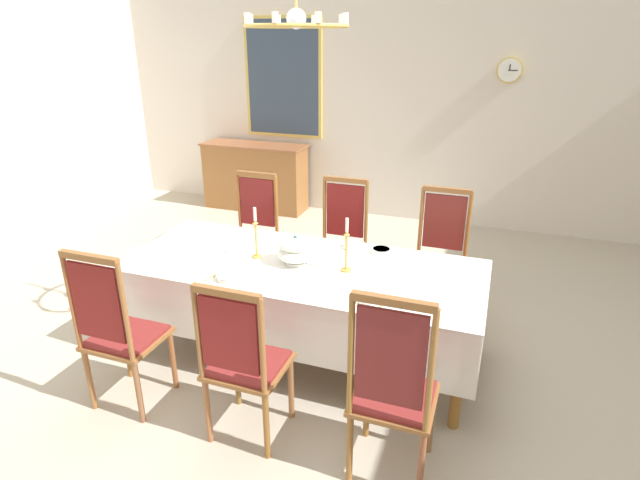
% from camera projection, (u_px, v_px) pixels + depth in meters
% --- Properties ---
extents(ground, '(7.71, 6.59, 0.04)m').
position_uv_depth(ground, '(304.00, 350.00, 4.00)').
color(ground, '#BBB19C').
extents(back_wall, '(7.71, 0.08, 3.02)m').
position_uv_depth(back_wall, '(400.00, 101.00, 6.34)').
color(back_wall, silver).
rests_on(back_wall, ground).
extents(dining_table, '(2.58, 1.05, 0.74)m').
position_uv_depth(dining_table, '(300.00, 273.00, 3.69)').
color(dining_table, brown).
rests_on(dining_table, ground).
extents(tablecloth, '(2.60, 1.07, 0.44)m').
position_uv_depth(tablecloth, '(300.00, 279.00, 3.71)').
color(tablecloth, white).
rests_on(tablecloth, dining_table).
extents(chair_south_a, '(0.44, 0.42, 1.13)m').
position_uv_depth(chair_south_a, '(118.00, 329.00, 3.18)').
color(chair_south_a, '#965F29').
rests_on(chair_south_a, ground).
extents(chair_north_a, '(0.44, 0.42, 1.09)m').
position_uv_depth(chair_north_a, '(253.00, 231.00, 4.81)').
color(chair_north_a, '#8F5E2B').
rests_on(chair_north_a, ground).
extents(chair_south_b, '(0.44, 0.42, 1.06)m').
position_uv_depth(chair_south_b, '(243.00, 360.00, 2.92)').
color(chair_south_b, brown).
rests_on(chair_south_b, ground).
extents(chair_north_b, '(0.44, 0.42, 1.12)m').
position_uv_depth(chair_north_b, '(341.00, 241.00, 4.54)').
color(chair_north_b, '#965E2A').
rests_on(chair_north_b, ground).
extents(chair_south_c, '(0.44, 0.42, 1.17)m').
position_uv_depth(chair_south_c, '(393.00, 388.00, 2.63)').
color(chair_south_c, brown).
rests_on(chair_south_c, ground).
extents(chair_north_c, '(0.44, 0.42, 1.11)m').
position_uv_depth(chair_north_c, '(440.00, 255.00, 4.27)').
color(chair_north_c, brown).
rests_on(chair_north_c, ground).
extents(soup_tureen, '(0.27, 0.27, 0.22)m').
position_uv_depth(soup_tureen, '(296.00, 250.00, 3.63)').
color(soup_tureen, white).
rests_on(soup_tureen, tablecloth).
extents(candlestick_west, '(0.07, 0.07, 0.39)m').
position_uv_depth(candlestick_west, '(256.00, 237.00, 3.71)').
color(candlestick_west, gold).
rests_on(candlestick_west, tablecloth).
extents(candlestick_east, '(0.07, 0.07, 0.39)m').
position_uv_depth(candlestick_east, '(346.00, 250.00, 3.50)').
color(candlestick_east, gold).
rests_on(candlestick_east, tablecloth).
extents(bowl_near_left, '(0.15, 0.15, 0.03)m').
position_uv_depth(bowl_near_left, '(368.00, 298.00, 3.16)').
color(bowl_near_left, white).
rests_on(bowl_near_left, tablecloth).
extents(bowl_near_right, '(0.19, 0.19, 0.04)m').
position_uv_depth(bowl_near_right, '(230.00, 276.00, 3.44)').
color(bowl_near_right, white).
rests_on(bowl_near_right, tablecloth).
extents(bowl_far_left, '(0.17, 0.17, 0.04)m').
position_uv_depth(bowl_far_left, '(354.00, 245.00, 3.93)').
color(bowl_far_left, white).
rests_on(bowl_far_left, tablecloth).
extents(bowl_far_right, '(0.15, 0.15, 0.04)m').
position_uv_depth(bowl_far_right, '(381.00, 250.00, 3.84)').
color(bowl_far_right, white).
rests_on(bowl_far_right, tablecloth).
extents(spoon_primary, '(0.06, 0.17, 0.01)m').
position_uv_depth(spoon_primary, '(387.00, 301.00, 3.15)').
color(spoon_primary, gold).
rests_on(spoon_primary, tablecloth).
extents(spoon_secondary, '(0.05, 0.18, 0.01)m').
position_uv_depth(spoon_secondary, '(217.00, 274.00, 3.50)').
color(spoon_secondary, gold).
rests_on(spoon_secondary, tablecloth).
extents(sideboard, '(1.44, 0.48, 0.90)m').
position_uv_depth(sideboard, '(255.00, 177.00, 7.05)').
color(sideboard, '#905C2F').
rests_on(sideboard, ground).
extents(mounted_clock, '(0.28, 0.06, 0.28)m').
position_uv_depth(mounted_clock, '(510.00, 70.00, 5.74)').
color(mounted_clock, '#D1B251').
extents(framed_painting, '(1.07, 0.05, 1.51)m').
position_uv_depth(framed_painting, '(283.00, 78.00, 6.68)').
color(framed_painting, '#D1B251').
extents(chandelier, '(0.65, 0.65, 0.66)m').
position_uv_depth(chandelier, '(296.00, 24.00, 3.07)').
color(chandelier, gold).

